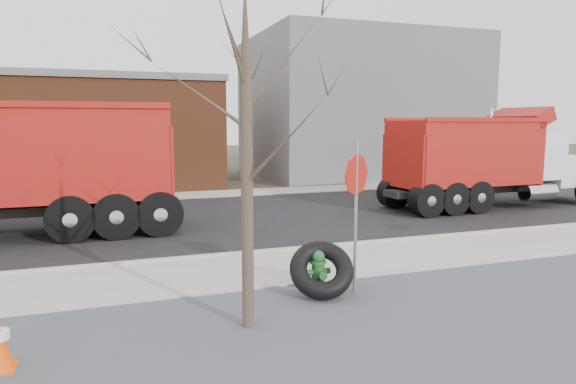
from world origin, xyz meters
name	(u,v)px	position (x,y,z in m)	size (l,w,h in m)	color
ground	(358,265)	(0.00, 0.00, 0.00)	(120.00, 120.00, 0.00)	#383328
gravel_verge	(460,321)	(0.00, -3.50, 0.01)	(60.00, 5.00, 0.03)	slate
sidewalk	(353,260)	(0.00, 0.25, 0.03)	(60.00, 2.50, 0.06)	#9E9B93
curb	(330,246)	(0.00, 1.55, 0.06)	(60.00, 0.15, 0.11)	#9E9B93
road	(272,216)	(0.00, 6.30, 0.01)	(60.00, 9.40, 0.02)	black
far_sidewalk	(233,193)	(0.00, 12.00, 0.03)	(60.00, 2.00, 0.06)	#9E9B93
building_grey	(356,108)	(9.00, 18.00, 4.00)	(12.00, 10.00, 8.00)	slate
bare_tree	(246,110)	(-3.20, -2.60, 3.30)	(3.20, 3.20, 5.20)	#382D23
fire_hydrant	(318,274)	(-1.60, -1.54, 0.38)	(0.47, 0.46, 0.84)	#2B6B28
truck_tire	(322,270)	(-1.60, -1.69, 0.51)	(1.37, 1.28, 1.05)	black
stop_sign	(356,191)	(-0.96, -1.73, 1.91)	(0.66, 0.43, 2.80)	gray
dump_truck_red_a	(489,157)	(8.11, 5.45, 1.84)	(9.02, 2.75, 3.62)	black
dump_truck_red_b	(8,163)	(-7.63, 5.48, 2.04)	(9.64, 2.79, 4.02)	black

